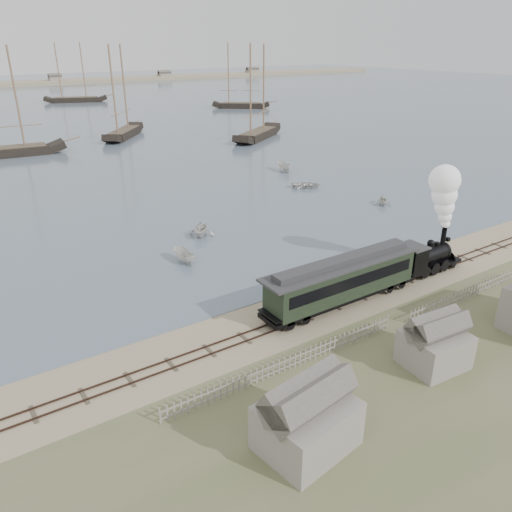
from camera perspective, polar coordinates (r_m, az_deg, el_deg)
ground at (r=42.98m, az=5.15°, el=-5.32°), size 600.00×600.00×0.00m
rail_track at (r=41.63m, az=6.87°, el=-6.36°), size 120.00×1.80×0.16m
picket_fence_west at (r=34.92m, az=3.92°, el=-12.81°), size 19.00×0.10×1.20m
picket_fence_east at (r=47.17m, az=23.03°, el=-4.50°), size 15.00×0.10×1.20m
shed_left at (r=29.67m, az=5.70°, el=-20.74°), size 5.00×4.00×4.10m
shed_mid at (r=37.34m, az=19.44°, el=-11.61°), size 4.00×3.50×3.60m
locomotive at (r=50.07m, az=20.30°, el=3.25°), size 7.95×2.97×9.91m
passenger_coach at (r=42.21m, az=9.83°, el=-2.58°), size 15.37×2.96×3.73m
beached_dinghy at (r=43.45m, az=4.30°, el=-4.37°), size 3.01×3.97×0.77m
rowboat_1 at (r=56.98m, az=-6.30°, el=3.15°), size 4.58×4.58×1.83m
rowboat_2 at (r=50.52m, az=-8.26°, el=-0.01°), size 3.43×1.43×1.30m
rowboat_3 at (r=76.48m, az=5.74°, el=8.10°), size 4.93×5.29×0.89m
rowboat_4 at (r=69.97m, az=14.28°, el=6.27°), size 3.60×3.49×1.45m
rowboat_5 at (r=86.07m, az=3.20°, el=10.15°), size 4.28×2.22×1.57m
schooner_3 at (r=120.31m, az=-15.32°, el=17.66°), size 14.86×16.93×20.00m
schooner_4 at (r=114.94m, az=0.22°, el=18.20°), size 19.02×14.92×20.00m
schooner_5 at (r=169.31m, az=-1.77°, el=19.89°), size 17.20×14.66×20.00m
schooner_8 at (r=197.41m, az=-20.27°, el=19.07°), size 21.88×11.97×20.00m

